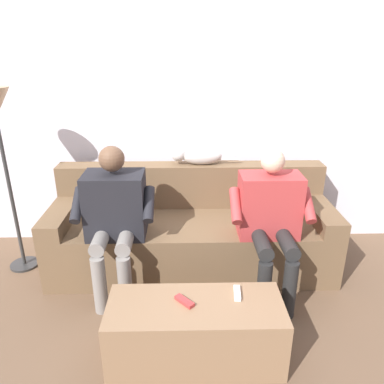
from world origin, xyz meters
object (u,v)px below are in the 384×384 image
Objects in this scene: remote_white at (237,293)px; person_right_seated at (115,212)px; couch at (192,231)px; coffee_table at (195,331)px; cat_on_backrest at (197,156)px; remote_red at (184,301)px; person_left_seated at (271,215)px.

person_right_seated is at bearing -123.33° from remote_white.
remote_white is (-0.26, 1.00, 0.11)m from couch.
person_right_seated reaches higher than remote_white.
couch reaches higher than coffee_table.
person_right_seated is at bearing -51.98° from coffee_table.
cat_on_backrest is 4.43× the size of remote_white.
person_right_seated is at bearing 31.34° from couch.
remote_red is (0.06, 1.07, 0.11)m from couch.
person_left_seated reaches higher than coffee_table.
person_right_seated is 1.95× the size of cat_on_backrest.
person_right_seated reaches higher than couch.
coffee_table is 1.52m from cat_on_backrest.
person_left_seated is at bearing 145.93° from couch.
coffee_table is at bearing 50.47° from person_left_seated.
cat_on_backrest reaches higher than couch.
person_left_seated is 0.98× the size of person_right_seated.
person_left_seated is at bearing 94.33° from remote_red.
cat_on_backrest is at bearing -92.23° from coffee_table.
remote_white is (-0.32, -0.07, 0.00)m from remote_red.
cat_on_backrest reaches higher than coffee_table.
remote_red is (0.64, 0.68, -0.23)m from person_left_seated.
person_left_seated is (-0.58, 0.39, 0.34)m from couch.
person_right_seated is 0.92m from remote_red.
person_right_seated is 1.09m from remote_white.
cat_on_backrest is (-0.63, -0.60, 0.25)m from person_right_seated.
couch is at bearing 78.30° from cat_on_backrest.
remote_white is at bearing 99.23° from cat_on_backrest.
person_left_seated is 8.41× the size of remote_red.
couch is 1.08m from remote_red.
couch is at bearing -161.01° from remote_white.
person_right_seated is (0.58, -0.74, 0.46)m from coffee_table.
person_left_seated is 1.91× the size of cat_on_backrest.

